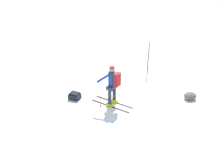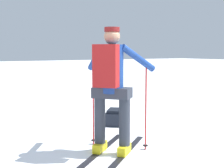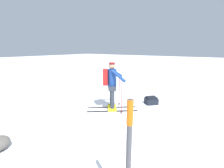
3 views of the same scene
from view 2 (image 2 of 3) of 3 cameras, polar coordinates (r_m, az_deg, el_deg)
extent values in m
cube|color=black|center=(4.43, -2.21, -12.21)|extent=(1.20, 1.46, 0.01)
cube|color=yellow|center=(4.41, -2.22, -11.41)|extent=(0.27, 0.30, 0.12)
cylinder|color=#2D333D|center=(4.30, -2.24, -6.16)|extent=(0.15, 0.15, 0.71)
cube|color=black|center=(4.32, 2.27, -12.69)|extent=(1.20, 1.46, 0.01)
cube|color=yellow|center=(4.30, 2.28, -11.87)|extent=(0.27, 0.30, 0.12)
cylinder|color=#2D333D|center=(4.19, 2.30, -6.50)|extent=(0.15, 0.15, 0.71)
cube|color=#2D333D|center=(4.18, 0.00, -1.61)|extent=(0.56, 0.52, 0.14)
cylinder|color=navy|center=(4.15, 0.00, 2.78)|extent=(0.30, 0.30, 0.64)
sphere|color=tan|center=(4.15, 0.00, 8.69)|extent=(0.21, 0.21, 0.21)
cylinder|color=maroon|center=(4.15, 0.00, 9.95)|extent=(0.20, 0.20, 0.06)
cube|color=maroon|center=(3.93, -1.12, 3.33)|extent=(0.34, 0.32, 0.54)
cylinder|color=red|center=(4.64, -3.44, -3.74)|extent=(0.02, 0.02, 1.21)
cylinder|color=black|center=(4.76, -3.39, -10.23)|extent=(0.07, 0.07, 0.01)
cylinder|color=navy|center=(4.44, -2.95, 4.78)|extent=(0.56, 0.20, 0.38)
cylinder|color=red|center=(4.40, 6.20, -4.30)|extent=(0.02, 0.02, 1.21)
cylinder|color=black|center=(4.53, 6.12, -11.11)|extent=(0.07, 0.07, 0.01)
cylinder|color=navy|center=(4.24, 4.80, 4.71)|extent=(0.10, 0.55, 0.38)
cube|color=black|center=(5.95, 0.73, -6.31)|extent=(0.59, 0.58, 0.24)
cube|color=black|center=(5.92, 0.74, -4.91)|extent=(0.48, 0.48, 0.06)
camera|label=1|loc=(8.62, -74.16, 26.92)|focal=35.00mm
camera|label=3|loc=(5.27, 65.85, 11.08)|focal=24.00mm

